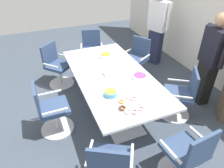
{
  "coord_description": "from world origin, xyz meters",
  "views": [
    {
      "loc": [
        2.75,
        -1.12,
        2.55
      ],
      "look_at": [
        0.0,
        0.0,
        0.55
      ],
      "focal_mm": 32.78,
      "sensor_mm": 36.0,
      "label": 1
    }
  ],
  "objects_px": {
    "person_standing_1": "(210,60)",
    "snack_bowl_chips_orange": "(106,55)",
    "office_chair_5": "(51,111)",
    "office_chair_1": "(181,97)",
    "office_chair_3": "(92,52)",
    "office_chair_4": "(57,67)",
    "person_standing_0": "(157,27)",
    "snack_bowl_candy_mix": "(140,76)",
    "snack_bowl_chips_yellow": "(111,93)",
    "office_chair_6": "(110,168)",
    "conference_table": "(112,80)",
    "office_chair_2": "(136,61)",
    "plate_stack": "(86,62)",
    "office_chair_0": "(186,156)",
    "donut_platter": "(131,105)",
    "napkin_pile": "(108,72)"
  },
  "relations": [
    {
      "from": "office_chair_2",
      "to": "office_chair_5",
      "type": "height_order",
      "value": "same"
    },
    {
      "from": "person_standing_0",
      "to": "snack_bowl_candy_mix",
      "type": "relative_size",
      "value": 7.74
    },
    {
      "from": "office_chair_3",
      "to": "office_chair_6",
      "type": "xyz_separation_m",
      "value": [
        3.11,
        -0.77,
        0.0
      ]
    },
    {
      "from": "office_chair_2",
      "to": "plate_stack",
      "type": "bearing_deg",
      "value": 75.03
    },
    {
      "from": "office_chair_3",
      "to": "person_standing_0",
      "type": "distance_m",
      "value": 1.7
    },
    {
      "from": "person_standing_1",
      "to": "snack_bowl_candy_mix",
      "type": "bearing_deg",
      "value": 96.41
    },
    {
      "from": "office_chair_6",
      "to": "napkin_pile",
      "type": "xyz_separation_m",
      "value": [
        -1.44,
        0.55,
        0.39
      ]
    },
    {
      "from": "snack_bowl_candy_mix",
      "to": "napkin_pile",
      "type": "distance_m",
      "value": 0.53
    },
    {
      "from": "person_standing_0",
      "to": "napkin_pile",
      "type": "height_order",
      "value": "person_standing_0"
    },
    {
      "from": "office_chair_4",
      "to": "snack_bowl_candy_mix",
      "type": "bearing_deg",
      "value": 84.17
    },
    {
      "from": "office_chair_4",
      "to": "plate_stack",
      "type": "xyz_separation_m",
      "value": [
        0.67,
        0.46,
        0.36
      ]
    },
    {
      "from": "person_standing_1",
      "to": "snack_bowl_chips_orange",
      "type": "bearing_deg",
      "value": 68.14
    },
    {
      "from": "office_chair_1",
      "to": "office_chair_0",
      "type": "bearing_deg",
      "value": 178.9
    },
    {
      "from": "office_chair_5",
      "to": "snack_bowl_candy_mix",
      "type": "distance_m",
      "value": 1.53
    },
    {
      "from": "office_chair_5",
      "to": "snack_bowl_chips_orange",
      "type": "height_order",
      "value": "office_chair_5"
    },
    {
      "from": "donut_platter",
      "to": "napkin_pile",
      "type": "xyz_separation_m",
      "value": [
        -0.89,
        0.02,
        0.02
      ]
    },
    {
      "from": "person_standing_1",
      "to": "snack_bowl_chips_yellow",
      "type": "distance_m",
      "value": 1.95
    },
    {
      "from": "snack_bowl_chips_orange",
      "to": "donut_platter",
      "type": "height_order",
      "value": "snack_bowl_chips_orange"
    },
    {
      "from": "conference_table",
      "to": "snack_bowl_candy_mix",
      "type": "height_order",
      "value": "snack_bowl_candy_mix"
    },
    {
      "from": "snack_bowl_chips_yellow",
      "to": "napkin_pile",
      "type": "distance_m",
      "value": 0.59
    },
    {
      "from": "office_chair_1",
      "to": "office_chair_3",
      "type": "bearing_deg",
      "value": 54.33
    },
    {
      "from": "office_chair_0",
      "to": "snack_bowl_chips_yellow",
      "type": "bearing_deg",
      "value": 112.98
    },
    {
      "from": "conference_table",
      "to": "office_chair_5",
      "type": "height_order",
      "value": "office_chair_5"
    },
    {
      "from": "office_chair_2",
      "to": "person_standing_1",
      "type": "height_order",
      "value": "person_standing_1"
    },
    {
      "from": "office_chair_3",
      "to": "office_chair_5",
      "type": "xyz_separation_m",
      "value": [
        1.83,
        -1.26,
        0.0
      ]
    },
    {
      "from": "person_standing_0",
      "to": "snack_bowl_chips_orange",
      "type": "xyz_separation_m",
      "value": [
        0.71,
        -1.6,
        -0.15
      ]
    },
    {
      "from": "snack_bowl_chips_orange",
      "to": "snack_bowl_candy_mix",
      "type": "bearing_deg",
      "value": 14.87
    },
    {
      "from": "person_standing_1",
      "to": "snack_bowl_candy_mix",
      "type": "distance_m",
      "value": 1.34
    },
    {
      "from": "office_chair_5",
      "to": "office_chair_6",
      "type": "bearing_deg",
      "value": 20.48
    },
    {
      "from": "snack_bowl_chips_orange",
      "to": "plate_stack",
      "type": "relative_size",
      "value": 1.12
    },
    {
      "from": "snack_bowl_chips_orange",
      "to": "person_standing_0",
      "type": "bearing_deg",
      "value": 113.82
    },
    {
      "from": "office_chair_1",
      "to": "person_standing_1",
      "type": "height_order",
      "value": "person_standing_1"
    },
    {
      "from": "office_chair_4",
      "to": "snack_bowl_chips_yellow",
      "type": "bearing_deg",
      "value": 63.9
    },
    {
      "from": "office_chair_6",
      "to": "snack_bowl_chips_orange",
      "type": "xyz_separation_m",
      "value": [
        -2.05,
        0.73,
        0.39
      ]
    },
    {
      "from": "office_chair_0",
      "to": "office_chair_3",
      "type": "height_order",
      "value": "same"
    },
    {
      "from": "donut_platter",
      "to": "napkin_pile",
      "type": "distance_m",
      "value": 0.89
    },
    {
      "from": "office_chair_3",
      "to": "office_chair_6",
      "type": "distance_m",
      "value": 3.2
    },
    {
      "from": "office_chair_3",
      "to": "office_chair_6",
      "type": "bearing_deg",
      "value": 91.81
    },
    {
      "from": "snack_bowl_candy_mix",
      "to": "donut_platter",
      "type": "height_order",
      "value": "snack_bowl_candy_mix"
    },
    {
      "from": "office_chair_3",
      "to": "snack_bowl_candy_mix",
      "type": "bearing_deg",
      "value": 111.73
    },
    {
      "from": "office_chair_3",
      "to": "office_chair_4",
      "type": "relative_size",
      "value": 1.0
    },
    {
      "from": "office_chair_5",
      "to": "snack_bowl_chips_orange",
      "type": "xyz_separation_m",
      "value": [
        -0.77,
        1.22,
        0.39
      ]
    },
    {
      "from": "office_chair_5",
      "to": "person_standing_1",
      "type": "relative_size",
      "value": 0.53
    },
    {
      "from": "office_chair_5",
      "to": "person_standing_0",
      "type": "relative_size",
      "value": 0.5
    },
    {
      "from": "conference_table",
      "to": "office_chair_6",
      "type": "bearing_deg",
      "value": -23.14
    },
    {
      "from": "office_chair_6",
      "to": "donut_platter",
      "type": "relative_size",
      "value": 2.32
    },
    {
      "from": "conference_table",
      "to": "person_standing_0",
      "type": "relative_size",
      "value": 1.33
    },
    {
      "from": "conference_table",
      "to": "snack_bowl_chips_yellow",
      "type": "distance_m",
      "value": 0.62
    },
    {
      "from": "conference_table",
      "to": "office_chair_2",
      "type": "distance_m",
      "value": 1.31
    },
    {
      "from": "office_chair_1",
      "to": "snack_bowl_chips_yellow",
      "type": "height_order",
      "value": "office_chair_1"
    }
  ]
}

